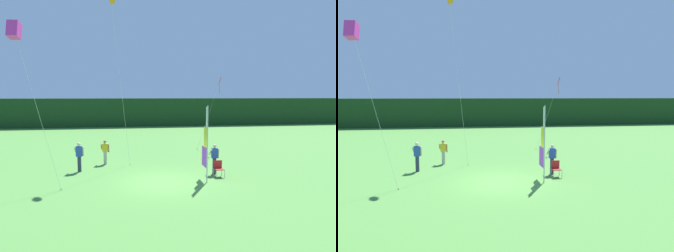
% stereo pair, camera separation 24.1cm
% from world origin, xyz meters
% --- Properties ---
extents(ground_plane, '(120.00, 120.00, 0.00)m').
position_xyz_m(ground_plane, '(0.00, 0.00, 0.00)').
color(ground_plane, '#518E3D').
extents(distant_treeline, '(80.00, 2.40, 4.14)m').
position_xyz_m(distant_treeline, '(0.00, 28.73, 2.07)').
color(distant_treeline, '#193819').
rests_on(distant_treeline, ground).
extents(banner_flag, '(0.06, 1.03, 4.05)m').
position_xyz_m(banner_flag, '(2.25, -0.13, 1.94)').
color(banner_flag, '#B7B7BC').
rests_on(banner_flag, ground).
extents(person_near_banner, '(0.55, 0.48, 1.73)m').
position_xyz_m(person_near_banner, '(3.17, 1.18, 0.93)').
color(person_near_banner, '#2D334C').
rests_on(person_near_banner, ground).
extents(person_mid_field, '(0.55, 0.48, 1.62)m').
position_xyz_m(person_mid_field, '(-3.29, 4.52, 0.86)').
color(person_mid_field, '#B7B2A3').
rests_on(person_mid_field, ground).
extents(person_far_left, '(0.55, 0.48, 1.78)m').
position_xyz_m(person_far_left, '(-4.69, 2.79, 0.95)').
color(person_far_left, '#2D334C').
rests_on(person_far_left, ground).
extents(folding_chair, '(0.51, 0.51, 0.89)m').
position_xyz_m(folding_chair, '(3.23, 0.59, 0.51)').
color(folding_chair, '#BCBCC1').
rests_on(folding_chair, ground).
extents(kite_orange_delta_0, '(1.34, 0.74, 10.69)m').
position_xyz_m(kite_orange_delta_0, '(-2.67, 3.61, 10.27)').
color(kite_orange_delta_0, brown).
rests_on(kite_orange_delta_0, ground).
extents(kite_magenta_box_1, '(2.22, 0.89, 8.01)m').
position_xyz_m(kite_magenta_box_1, '(-6.99, -0.08, 7.56)').
color(kite_magenta_box_1, brown).
rests_on(kite_magenta_box_1, ground).
extents(kite_red_diamond_2, '(1.95, 0.56, 6.06)m').
position_xyz_m(kite_red_diamond_2, '(5.74, 8.49, 5.31)').
color(kite_red_diamond_2, brown).
rests_on(kite_red_diamond_2, ground).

